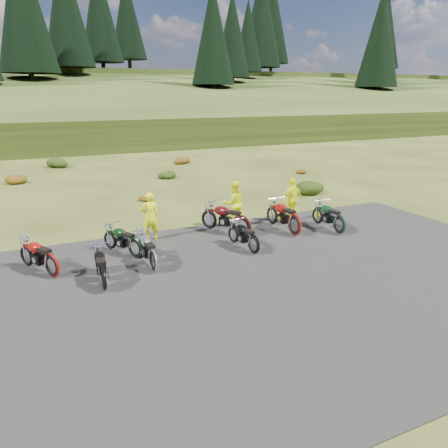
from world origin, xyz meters
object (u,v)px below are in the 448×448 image
motorcycle_3 (154,272)px  person_middle (150,217)px  motorcycle_0 (105,291)px  motorcycle_7 (339,234)px

motorcycle_3 → person_middle: size_ratio=1.12×
motorcycle_0 → person_middle: person_middle is taller
motorcycle_3 → person_middle: (0.77, 3.00, 0.89)m
motorcycle_7 → motorcycle_3: bearing=95.4°
motorcycle_7 → person_middle: size_ratio=1.18×
motorcycle_7 → person_middle: bearing=71.4°
motorcycle_3 → person_middle: 3.23m
motorcycle_3 → motorcycle_7: bearing=-86.0°
motorcycle_3 → motorcycle_7: size_ratio=0.94×
motorcycle_0 → person_middle: size_ratio=1.11×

